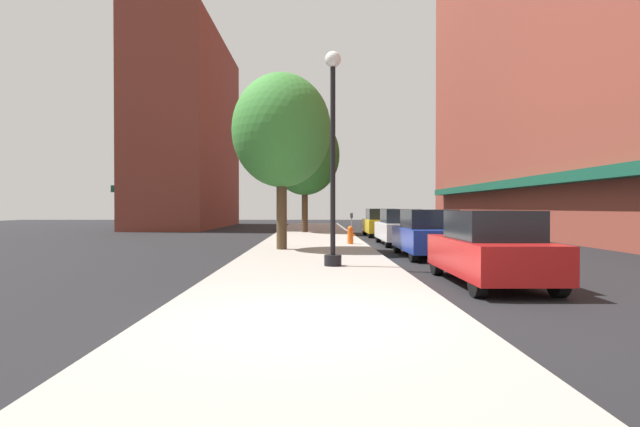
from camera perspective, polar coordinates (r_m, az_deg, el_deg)
name	(u,v)px	position (r m, az deg, el deg)	size (l,w,h in m)	color
ground_plane	(392,242)	(25.48, 8.25, -3.20)	(90.00, 90.00, 0.00)	black
sidewalk_slab	(313,239)	(26.18, -0.78, -2.96)	(4.80, 50.00, 0.12)	gray
building_far_background	(189,134)	(45.96, -14.73, 8.80)	(6.80, 18.00, 16.49)	brown
lamppost	(333,154)	(13.82, 1.48, 6.81)	(0.48, 0.48, 5.90)	black
fire_hydrant	(350,235)	(22.11, 3.50, -2.45)	(0.33, 0.26, 0.79)	#E05614
parking_meter_near	(352,222)	(26.70, 3.63, -0.98)	(0.14, 0.09, 1.31)	slate
tree_near	(305,155)	(32.82, -1.75, 6.66)	(4.56, 4.56, 7.66)	#422D1E
tree_mid	(282,131)	(19.51, -4.41, 9.39)	(3.81, 3.81, 6.78)	#4C3823
car_red	(490,249)	(11.79, 18.81, -3.83)	(1.80, 4.30, 1.66)	black
car_blue	(427,234)	(17.72, 12.16, -2.30)	(1.80, 4.30, 1.66)	black
car_white	(400,227)	(23.27, 9.09, -1.58)	(1.80, 4.30, 1.66)	black
car_yellow	(380,223)	(29.99, 6.91, -1.07)	(1.80, 4.30, 1.66)	black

